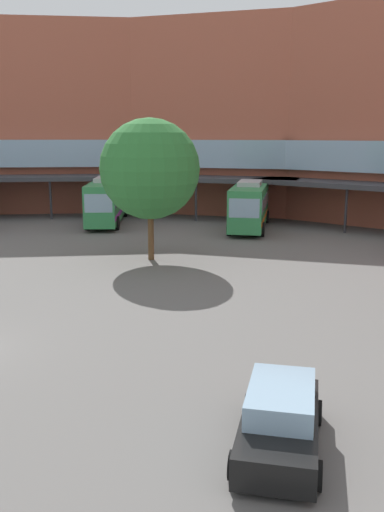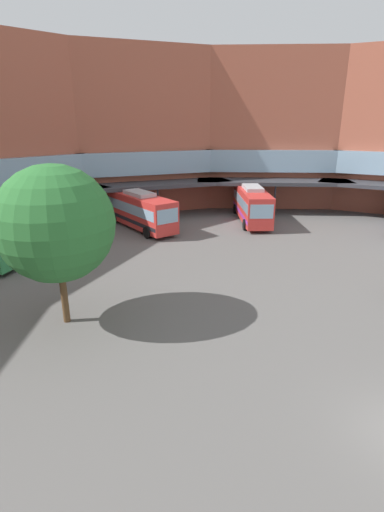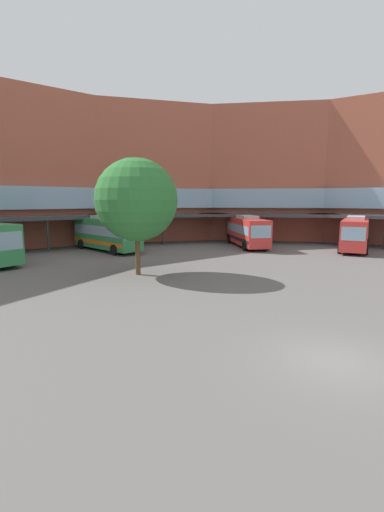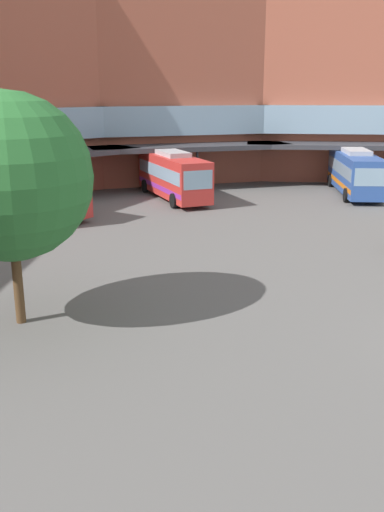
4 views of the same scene
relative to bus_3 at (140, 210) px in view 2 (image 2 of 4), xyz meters
name	(u,v)px [view 2 (image 2 of 4)]	position (x,y,z in m)	size (l,w,h in m)	color
station_building	(44,145)	(-9.48, -1.21, 6.67)	(85.14, 39.15, 17.98)	#AD5942
bus_3	(140,210)	(0.00, 0.00, 0.00)	(3.79, 10.35, 3.72)	red
bus_4	(252,204)	(10.33, -5.89, 0.03)	(8.83, 9.45, 3.77)	red
plaza_tree	(55,224)	(-14.36, -12.65, 3.61)	(5.97, 5.97, 8.48)	brown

